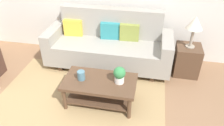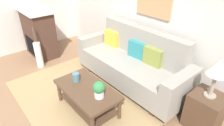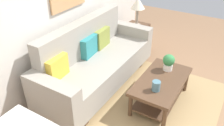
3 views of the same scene
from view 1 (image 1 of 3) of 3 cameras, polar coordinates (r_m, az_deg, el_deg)
ground_plane at (r=3.39m, az=-10.46°, el=-14.11°), size 9.30×9.30×0.00m
area_rug at (r=3.71m, az=-7.82°, el=-8.53°), size 2.70×1.84×0.01m
couch at (r=4.23m, az=-0.80°, el=4.61°), size 2.34×0.84×1.08m
throw_pillow_mustard at (r=4.42m, az=-10.01°, el=9.03°), size 0.37×0.14×0.32m
throw_pillow_teal at (r=4.23m, az=-0.48°, el=8.37°), size 0.37×0.16×0.32m
throw_pillow_olive at (r=4.17m, az=4.54°, el=7.93°), size 0.37×0.14×0.32m
coffee_table at (r=3.39m, az=-3.16°, el=-6.12°), size 1.10×0.60×0.43m
tabletop_vase at (r=3.33m, az=-8.00°, el=-3.19°), size 0.11×0.11×0.14m
potted_plant_tabletop at (r=3.20m, az=1.94°, el=-2.99°), size 0.18×0.18×0.26m
side_table at (r=4.29m, az=18.83°, el=0.73°), size 0.44×0.44×0.56m
table_lamp at (r=3.97m, az=20.69°, el=9.43°), size 0.28×0.28×0.57m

